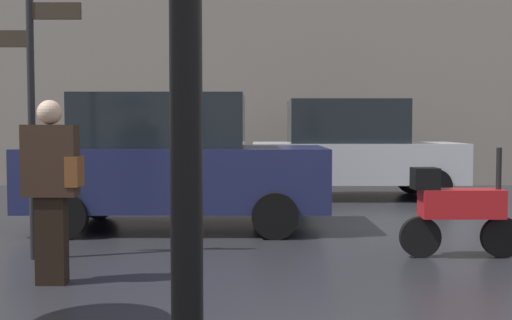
# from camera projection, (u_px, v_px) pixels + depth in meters

# --- Properties ---
(pedestrian_with_bag) EXTENTS (0.53, 0.24, 1.72)m
(pedestrian_with_bag) POSITION_uv_depth(u_px,v_px,m) (56.00, 180.00, 5.94)
(pedestrian_with_bag) COLOR black
(pedestrian_with_bag) RESTS_ON ground
(parked_scooter) EXTENTS (1.37, 0.32, 1.23)m
(parked_scooter) POSITION_uv_depth(u_px,v_px,m) (461.00, 208.00, 7.14)
(parked_scooter) COLOR black
(parked_scooter) RESTS_ON ground
(parked_car_left) EXTENTS (4.19, 1.96, 2.00)m
(parked_car_left) POSITION_uv_depth(u_px,v_px,m) (355.00, 149.00, 13.02)
(parked_car_left) COLOR silver
(parked_car_left) RESTS_ON ground
(parked_car_right) EXTENTS (4.22, 2.04, 1.92)m
(parked_car_right) POSITION_uv_depth(u_px,v_px,m) (177.00, 161.00, 9.22)
(parked_car_right) COLOR #1E234C
(parked_car_right) RESTS_ON ground
(street_signpost) EXTENTS (1.08, 0.08, 2.97)m
(street_signpost) POSITION_uv_depth(u_px,v_px,m) (35.00, 96.00, 7.00)
(street_signpost) COLOR black
(street_signpost) RESTS_ON ground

